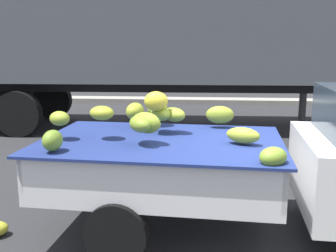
{
  "coord_description": "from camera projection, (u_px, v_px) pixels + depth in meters",
  "views": [
    {
      "loc": [
        -0.88,
        -4.35,
        2.16
      ],
      "look_at": [
        -1.26,
        0.36,
        1.2
      ],
      "focal_mm": 43.52,
      "sensor_mm": 36.0,
      "label": 1
    }
  ],
  "objects": [
    {
      "name": "curb_strip",
      "position": [
        224.0,
        101.0,
        15.11
      ],
      "size": [
        80.0,
        0.8,
        0.16
      ],
      "primitive_type": "cube",
      "color": "gray",
      "rests_on": "ground"
    },
    {
      "name": "pickup_truck",
      "position": [
        334.0,
        163.0,
        4.42
      ],
      "size": [
        4.95,
        2.19,
        1.7
      ],
      "rotation": [
        0.0,
        0.0,
        -0.07
      ],
      "color": "white",
      "rests_on": "ground"
    },
    {
      "name": "ground",
      "position": [
        276.0,
        238.0,
        4.61
      ],
      "size": [
        220.0,
        220.0,
        0.0
      ],
      "primitive_type": "plane",
      "color": "#28282B"
    },
    {
      "name": "semi_trailer",
      "position": [
        171.0,
        28.0,
        10.16
      ],
      "size": [
        12.05,
        2.84,
        3.95
      ],
      "rotation": [
        0.0,
        0.0,
        0.02
      ],
      "color": "#4C5156",
      "rests_on": "ground"
    }
  ]
}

